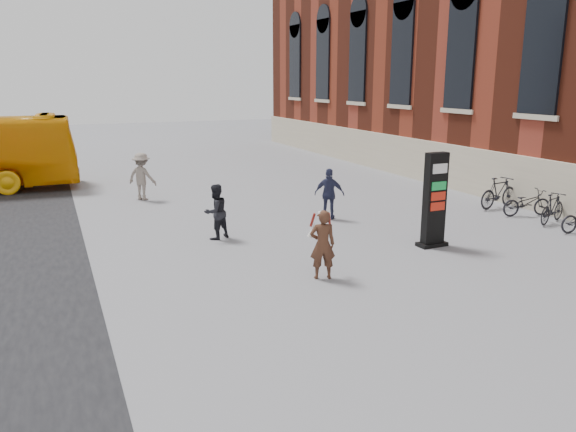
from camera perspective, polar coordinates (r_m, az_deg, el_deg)
name	(u,v)px	position (r m, az deg, el deg)	size (l,w,h in m)	color
ground	(341,283)	(12.51, 5.44, -6.83)	(100.00, 100.00, 0.00)	#9E9EA3
info_pylon	(435,200)	(15.35, 14.66, 1.57)	(0.82, 0.43, 2.53)	black
woman	(322,244)	(12.54, 3.52, -2.82)	(0.71, 0.67, 1.58)	#432718
pedestrian_a	(216,212)	(15.79, -7.36, 0.43)	(0.76, 0.59, 1.56)	black
pedestrian_b	(142,176)	(21.52, -14.62, 3.91)	(1.14, 0.65, 1.76)	gray
pedestrian_c	(329,194)	(17.98, 4.23, 2.25)	(0.96, 0.40, 1.63)	#2C304F
bike_5	(553,208)	(19.30, 25.28, 0.73)	(0.45, 1.59, 0.96)	black
bike_6	(527,203)	(19.99, 23.08, 1.25)	(0.59, 1.68, 0.88)	black
bike_7	(499,193)	(20.85, 20.62, 2.25)	(0.52, 1.83, 1.10)	black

